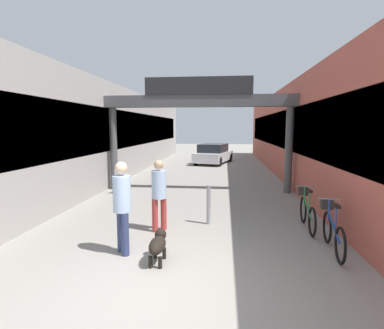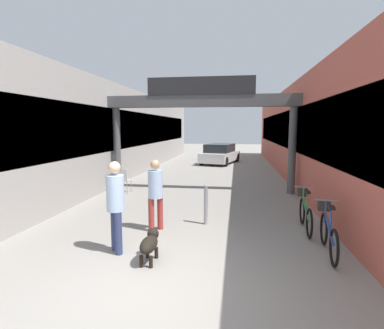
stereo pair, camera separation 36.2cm
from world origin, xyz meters
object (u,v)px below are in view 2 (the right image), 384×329
(bicycle_blue_nearest, at_px, (328,230))
(bicycle_green_second, at_px, (305,211))
(dog_on_leash, at_px, (150,243))
(pedestrian_with_dog, at_px, (115,201))
(cafe_chair_aluminium_nearer, at_px, (124,179))
(bollard_post_metal, at_px, (206,204))
(parked_car_white, at_px, (220,154))
(pedestrian_companion, at_px, (155,190))

(bicycle_blue_nearest, relative_size, bicycle_green_second, 1.00)
(dog_on_leash, relative_size, bicycle_green_second, 0.43)
(pedestrian_with_dog, xyz_separation_m, cafe_chair_aluminium_nearer, (-1.83, 5.11, -0.49))
(bicycle_blue_nearest, relative_size, bollard_post_metal, 1.64)
(cafe_chair_aluminium_nearer, distance_m, parked_car_white, 10.22)
(parked_car_white, bearing_deg, cafe_chair_aluminium_nearer, -107.27)
(bicycle_blue_nearest, bearing_deg, parked_car_white, 101.39)
(bollard_post_metal, bearing_deg, pedestrian_companion, -151.62)
(dog_on_leash, distance_m, parked_car_white, 15.17)
(pedestrian_companion, xyz_separation_m, bollard_post_metal, (1.13, 0.61, -0.44))
(bicycle_green_second, bearing_deg, cafe_chair_aluminium_nearer, 151.33)
(cafe_chair_aluminium_nearer, bearing_deg, pedestrian_companion, -59.04)
(cafe_chair_aluminium_nearer, height_order, parked_car_white, parked_car_white)
(dog_on_leash, relative_size, parked_car_white, 0.17)
(pedestrian_with_dog, distance_m, bicycle_blue_nearest, 4.16)
(pedestrian_with_dog, distance_m, pedestrian_companion, 1.42)
(pedestrian_with_dog, relative_size, cafe_chair_aluminium_nearer, 2.01)
(pedestrian_with_dog, relative_size, parked_car_white, 0.42)
(pedestrian_companion, height_order, bicycle_green_second, pedestrian_companion)
(pedestrian_with_dog, height_order, bollard_post_metal, pedestrian_with_dog)
(bicycle_blue_nearest, bearing_deg, dog_on_leash, -164.77)
(pedestrian_with_dog, xyz_separation_m, bicycle_green_second, (3.93, 1.95, -0.60))
(parked_car_white, bearing_deg, pedestrian_with_dog, -94.62)
(cafe_chair_aluminium_nearer, bearing_deg, dog_on_leash, -64.38)
(pedestrian_companion, relative_size, bollard_post_metal, 1.64)
(pedestrian_companion, xyz_separation_m, cafe_chair_aluminium_nearer, (-2.25, 3.76, -0.42))
(bicycle_blue_nearest, distance_m, cafe_chair_aluminium_nearer, 7.42)
(cafe_chair_aluminium_nearer, bearing_deg, bicycle_green_second, -28.67)
(bicycle_green_second, relative_size, bollard_post_metal, 1.65)
(bicycle_blue_nearest, height_order, bicycle_green_second, same)
(pedestrian_with_dog, distance_m, parked_car_white, 14.92)
(pedestrian_with_dog, distance_m, cafe_chair_aluminium_nearer, 5.45)
(pedestrian_with_dog, xyz_separation_m, pedestrian_companion, (0.42, 1.35, -0.07))
(bicycle_green_second, bearing_deg, pedestrian_with_dog, -153.62)
(bicycle_green_second, xyz_separation_m, bollard_post_metal, (-2.39, 0.01, 0.08))
(pedestrian_with_dog, bearing_deg, bicycle_blue_nearest, 8.55)
(pedestrian_with_dog, relative_size, dog_on_leash, 2.45)
(bollard_post_metal, height_order, parked_car_white, parked_car_white)
(bicycle_blue_nearest, distance_m, parked_car_white, 14.54)
(dog_on_leash, relative_size, bollard_post_metal, 0.71)
(pedestrian_companion, relative_size, bicycle_green_second, 1.00)
(pedestrian_companion, relative_size, parked_car_white, 0.39)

